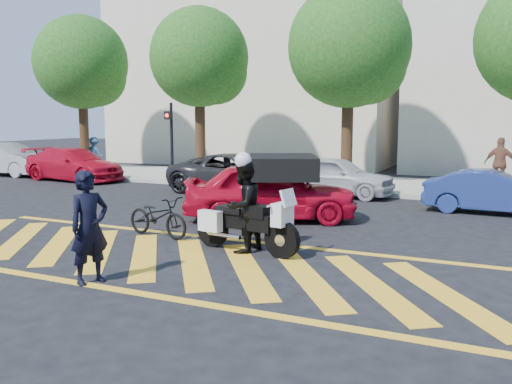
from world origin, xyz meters
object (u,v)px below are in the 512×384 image
at_px(parked_mid_left, 238,174).
at_px(parked_mid_right, 335,176).
at_px(parked_right, 493,192).
at_px(officer_moto, 243,206).
at_px(police_motorcycle, 244,223).
at_px(parked_left, 74,164).
at_px(parked_far_left, 7,159).
at_px(red_convertible, 270,191).
at_px(bicycle, 158,217).
at_px(officer_bike, 89,227).

height_order(parked_mid_left, parked_mid_right, parked_mid_left).
relative_size(parked_mid_right, parked_right, 1.10).
distance_m(officer_moto, parked_mid_right, 8.17).
relative_size(police_motorcycle, parked_left, 0.51).
relative_size(parked_far_left, parked_mid_right, 1.12).
bearing_deg(parked_far_left, parked_mid_left, -94.66).
height_order(officer_moto, red_convertible, officer_moto).
bearing_deg(parked_mid_right, officer_moto, -172.84).
bearing_deg(bicycle, officer_moto, -89.11).
distance_m(red_convertible, parked_mid_left, 5.07).
height_order(bicycle, parked_right, parked_right).
distance_m(parked_far_left, parked_mid_right, 15.43).
bearing_deg(parked_left, parked_mid_right, -83.20).
distance_m(officer_bike, bicycle, 3.44).
bearing_deg(parked_right, police_motorcycle, 149.91).
bearing_deg(officer_moto, parked_mid_left, -142.25).
relative_size(officer_moto, red_convertible, 0.41).
bearing_deg(parked_left, red_convertible, -107.34).
bearing_deg(parked_right, red_convertible, 126.31).
height_order(parked_mid_right, parked_right, parked_mid_right).
xyz_separation_m(parked_left, parked_mid_right, (11.19, 0.27, 0.00)).
bearing_deg(officer_bike, parked_mid_left, 32.58).
bearing_deg(police_motorcycle, bicycle, -179.89).
bearing_deg(parked_mid_right, parked_right, -103.06).
bearing_deg(officer_moto, police_motorcycle, 122.05).
relative_size(officer_moto, parked_left, 0.39).
xyz_separation_m(red_convertible, parked_right, (5.15, 3.47, -0.16)).
distance_m(officer_moto, parked_left, 14.19).
xyz_separation_m(officer_moto, parked_mid_left, (-3.86, 7.36, -0.22)).
bearing_deg(bicycle, parked_far_left, 71.65).
bearing_deg(parked_mid_right, parked_mid_left, 106.46).
relative_size(officer_moto, parked_mid_right, 0.46).
height_order(police_motorcycle, parked_mid_right, parked_mid_right).
relative_size(bicycle, parked_mid_left, 0.35).
bearing_deg(officer_moto, officer_bike, -14.76).
bearing_deg(red_convertible, bicycle, 128.35).
bearing_deg(red_convertible, parked_mid_left, 12.01).
xyz_separation_m(officer_moto, parked_far_left, (-16.04, 8.14, -0.18)).
distance_m(parked_mid_right, parked_right, 5.11).
relative_size(police_motorcycle, parked_mid_left, 0.48).
height_order(parked_far_left, parked_left, parked_far_left).
bearing_deg(officer_bike, parked_far_left, 71.81).
bearing_deg(parked_mid_left, bicycle, -164.13).
height_order(officer_bike, bicycle, officer_bike).
distance_m(bicycle, red_convertible, 3.23).
bearing_deg(officer_bike, parked_right, -11.82).
bearing_deg(parked_mid_left, parked_far_left, 89.62).
bearing_deg(officer_moto, parked_right, 157.54).
distance_m(parked_far_left, parked_mid_left, 12.20).
xyz_separation_m(police_motorcycle, officer_moto, (-0.02, -0.01, 0.33)).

